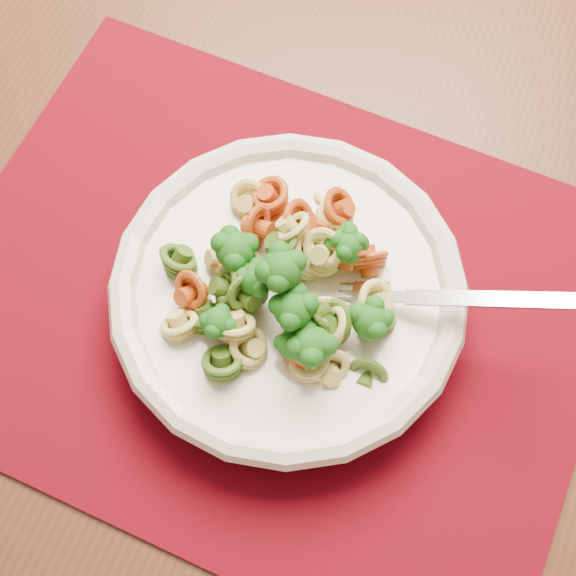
{
  "coord_description": "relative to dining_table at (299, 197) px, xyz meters",
  "views": [
    {
      "loc": [
        0.04,
        -1.15,
        1.31
      ],
      "look_at": [
        0.03,
        -0.94,
        0.8
      ],
      "focal_mm": 50.0,
      "sensor_mm": 36.0,
      "label": 1
    }
  ],
  "objects": [
    {
      "name": "fork",
      "position": [
        0.05,
        -0.16,
        0.14
      ],
      "size": [
        0.18,
        0.05,
        0.08
      ],
      "primitive_type": null,
      "rotation": [
        0.0,
        -0.35,
        -0.17
      ],
      "color": "silver",
      "rests_on": "pasta_bowl"
    },
    {
      "name": "placemat",
      "position": [
        -0.02,
        -0.14,
        0.1
      ],
      "size": [
        0.59,
        0.54,
        0.0
      ],
      "primitive_type": "cube",
      "rotation": [
        0.0,
        0.0,
        -0.41
      ],
      "color": "#5F0412",
      "rests_on": "dining_table"
    },
    {
      "name": "pasta_broccoli_heap",
      "position": [
        -0.01,
        -0.15,
        0.14
      ],
      "size": [
        0.22,
        0.22,
        0.06
      ],
      "primitive_type": null,
      "color": "#DAC96C",
      "rests_on": "pasta_bowl"
    },
    {
      "name": "pasta_bowl",
      "position": [
        -0.01,
        -0.15,
        0.13
      ],
      "size": [
        0.25,
        0.25,
        0.05
      ],
      "color": "silver",
      "rests_on": "placemat"
    },
    {
      "name": "dining_table",
      "position": [
        0.0,
        0.0,
        0.0
      ],
      "size": [
        1.75,
        1.46,
        0.75
      ],
      "rotation": [
        0.0,
        0.0,
        -0.38
      ],
      "color": "#492314",
      "rests_on": "ground"
    }
  ]
}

